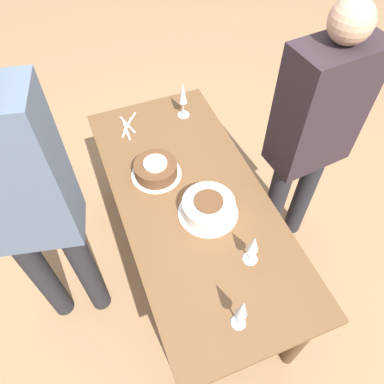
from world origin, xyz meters
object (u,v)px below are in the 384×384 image
wine_glass_near (253,245)px  person_watching (314,130)px  person_cutting (20,200)px  cake_center_white (208,207)px  wine_glass_far (242,310)px  wine_glass_extra (183,95)px  cake_front_chocolate (156,169)px

wine_glass_near → person_watching: size_ratio=0.11×
person_cutting → cake_center_white: bearing=4.1°
cake_center_white → person_watching: bearing=101.2°
person_cutting → person_watching: bearing=12.8°
wine_glass_far → cake_center_white: bearing=169.8°
wine_glass_near → wine_glass_extra: 1.00m
cake_center_white → cake_front_chocolate: cake_center_white is taller
cake_front_chocolate → wine_glass_near: 0.66m
cake_front_chocolate → wine_glass_far: 0.86m
wine_glass_extra → person_watching: person_watching is taller
cake_front_chocolate → person_cutting: bearing=-70.3°
wine_glass_near → cake_front_chocolate: bearing=-159.5°
cake_center_white → wine_glass_far: bearing=-10.2°
wine_glass_far → person_watching: size_ratio=0.14×
cake_center_white → wine_glass_near: 0.32m
cake_center_white → person_cutting: bearing=-98.3°
cake_center_white → cake_front_chocolate: bearing=-154.1°
cake_center_white → wine_glass_extra: wine_glass_extra is taller
wine_glass_near → person_watching: (-0.42, 0.53, 0.11)m
wine_glass_far → wine_glass_extra: size_ratio=0.97×
cake_front_chocolate → wine_glass_extra: (-0.38, 0.29, 0.10)m
cake_center_white → person_cutting: person_cutting is taller
cake_front_chocolate → wine_glass_extra: wine_glass_extra is taller
person_cutting → cake_front_chocolate: bearing=32.1°
cake_center_white → person_watching: size_ratio=0.18×
wine_glass_extra → person_cutting: (0.59, -0.89, 0.19)m
cake_center_white → wine_glass_near: wine_glass_near is taller
person_cutting → person_watching: 1.35m
wine_glass_near → person_cutting: bearing=-116.2°
wine_glass_extra → person_cutting: size_ratio=0.13×
cake_front_chocolate → person_watching: bearing=75.1°
wine_glass_far → wine_glass_extra: 1.26m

